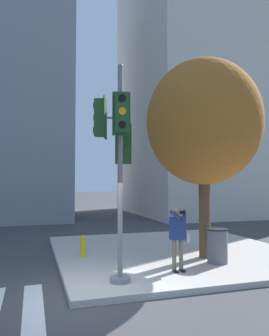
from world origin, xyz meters
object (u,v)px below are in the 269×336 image
object	(u,v)px
person_photographer	(178,232)
street_tree	(204,122)
traffic_signal_pole	(117,148)
trash_bin	(217,246)
fire_hydrant	(83,246)

from	to	relation	value
person_photographer	street_tree	size ratio (longest dim) A/B	0.27
person_photographer	street_tree	distance (m)	3.79
traffic_signal_pole	trash_bin	distance (m)	4.33
person_photographer	trash_bin	distance (m)	1.63
traffic_signal_pole	fire_hydrant	bearing A→B (deg)	97.48
traffic_signal_pole	trash_bin	size ratio (longest dim) A/B	5.27
traffic_signal_pole	street_tree	bearing A→B (deg)	26.53
traffic_signal_pole	fire_hydrant	xyz separation A→B (m)	(-0.38, 2.86, -2.86)
traffic_signal_pole	fire_hydrant	size ratio (longest dim) A/B	7.74
person_photographer	fire_hydrant	bearing A→B (deg)	131.52
fire_hydrant	trash_bin	bearing A→B (deg)	-28.55
person_photographer	fire_hydrant	distance (m)	3.35
street_tree	trash_bin	xyz separation A→B (m)	(-0.02, -0.76, -3.78)
street_tree	trash_bin	size ratio (longest dim) A/B	6.33
street_tree	person_photographer	bearing A→B (deg)	-140.38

